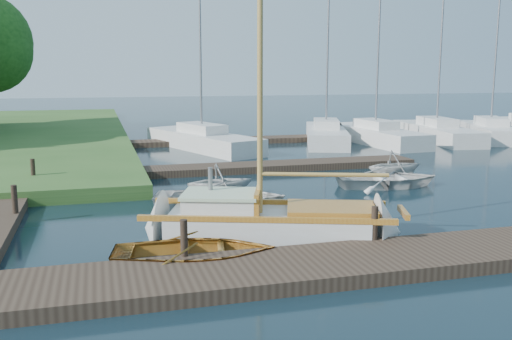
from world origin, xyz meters
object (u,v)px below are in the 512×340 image
object	(u,v)px
tender_a	(220,195)
marina_boat_6	(490,130)
mooring_post_4	(15,199)
sailboat	(274,226)
tender_d	(395,163)
dinghy	(195,247)
marina_boat_3	(326,133)
mooring_post_1	(184,238)
mooring_post_5	(33,170)
tender_b	(220,179)
marina_boat_4	(375,134)
marina_boat_5	(436,131)
marina_boat_1	(202,139)
tender_c	(388,176)
mooring_post_2	(374,223)

from	to	relation	value
tender_a	marina_boat_6	bearing A→B (deg)	-39.65
mooring_post_4	sailboat	world-z (taller)	sailboat
mooring_post_4	tender_d	distance (m)	14.11
dinghy	marina_boat_3	world-z (taller)	marina_boat_3
mooring_post_1	mooring_post_5	bearing A→B (deg)	111.80
mooring_post_1	tender_b	bearing A→B (deg)	71.81
marina_boat_4	marina_boat_6	xyz separation A→B (m)	(7.85, -0.18, 0.01)
marina_boat_5	mooring_post_5	bearing A→B (deg)	120.44
mooring_post_4	marina_boat_1	size ratio (longest dim) A/B	0.08
tender_a	tender_c	world-z (taller)	tender_a
dinghy	marina_boat_6	world-z (taller)	marina_boat_6
mooring_post_4	marina_boat_6	distance (m)	29.30
marina_boat_3	mooring_post_5	bearing A→B (deg)	141.83
mooring_post_5	sailboat	size ratio (longest dim) A/B	0.08
marina_boat_3	marina_boat_6	bearing A→B (deg)	-76.57
tender_b	marina_boat_3	world-z (taller)	marina_boat_3
marina_boat_3	sailboat	bearing A→B (deg)	173.52
dinghy	marina_boat_3	distance (m)	22.35
tender_a	mooring_post_1	bearing A→B (deg)	176.83
dinghy	marina_boat_3	size ratio (longest dim) A/B	0.30
mooring_post_1	mooring_post_2	size ratio (longest dim) A/B	1.00
mooring_post_2	dinghy	xyz separation A→B (m)	(-4.22, 0.30, -0.33)
mooring_post_1	sailboat	bearing A→B (deg)	32.92
marina_boat_5	tender_a	bearing A→B (deg)	138.33
tender_a	sailboat	bearing A→B (deg)	-153.02
marina_boat_5	tender_b	bearing A→B (deg)	135.23
dinghy	marina_boat_4	xyz separation A→B (m)	(13.88, 18.37, 0.19)
mooring_post_1	marina_boat_1	distance (m)	19.33
tender_c	marina_boat_3	distance (m)	13.10
tender_a	tender_b	size ratio (longest dim) A/B	1.76
sailboat	marina_boat_1	xyz separation A→B (m)	(1.27, 17.30, 0.21)
tender_d	mooring_post_4	bearing A→B (deg)	99.63
mooring_post_1	mooring_post_5	distance (m)	10.77
dinghy	tender_b	size ratio (longest dim) A/B	1.56
mooring_post_4	dinghy	xyz separation A→B (m)	(4.28, -4.70, -0.33)
mooring_post_4	marina_boat_3	bearing A→B (deg)	43.56
mooring_post_4	marina_boat_1	bearing A→B (deg)	60.75
tender_c	sailboat	bearing A→B (deg)	139.01
marina_boat_5	sailboat	bearing A→B (deg)	146.01
mooring_post_2	mooring_post_5	xyz separation A→B (m)	(-8.50, 10.00, 0.00)
mooring_post_5	marina_boat_5	world-z (taller)	marina_boat_5
mooring_post_5	marina_boat_5	size ratio (longest dim) A/B	0.07
tender_d	marina_boat_4	distance (m)	11.23
tender_a	marina_boat_1	xyz separation A→B (m)	(1.90, 13.73, 0.13)
tender_a	mooring_post_4	bearing A→B (deg)	109.10
tender_b	marina_boat_3	xyz separation A→B (m)	(9.14, 12.70, -0.03)
dinghy	tender_b	distance (m)	6.97
tender_c	tender_d	size ratio (longest dim) A/B	1.61
mooring_post_2	tender_a	world-z (taller)	mooring_post_2
sailboat	dinghy	distance (m)	2.64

